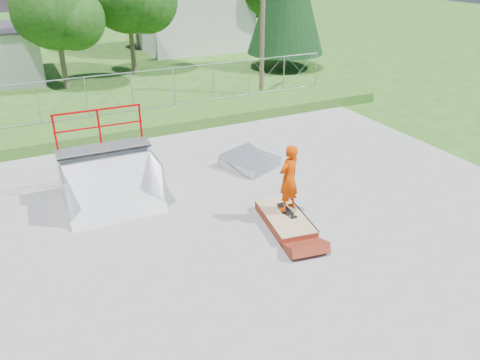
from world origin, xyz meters
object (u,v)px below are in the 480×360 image
at_px(quarter_pipe, 110,165).
at_px(flat_bank_ramp, 251,161).
at_px(skater, 289,181).
at_px(grind_box, 285,220).

bearing_deg(quarter_pipe, flat_bank_ramp, 9.11).
distance_m(quarter_pipe, skater, 5.33).
distance_m(quarter_pipe, flat_bank_ramp, 5.28).
relative_size(grind_box, flat_bank_ramp, 1.37).
xyz_separation_m(grind_box, quarter_pipe, (-4.16, 3.27, 1.24)).
bearing_deg(flat_bank_ramp, skater, -123.89).
bearing_deg(skater, quarter_pipe, -54.93).
height_order(grind_box, skater, skater).
bearing_deg(skater, grind_box, 22.53).
height_order(quarter_pipe, flat_bank_ramp, quarter_pipe).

